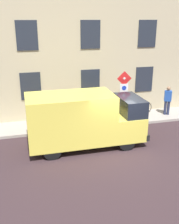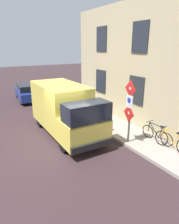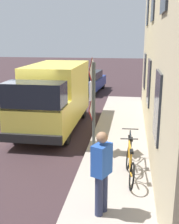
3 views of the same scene
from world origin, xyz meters
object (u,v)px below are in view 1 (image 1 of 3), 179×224
object	(u,v)px
sign_post_stacked	(124,92)
pedestrian	(168,100)
delivery_van	(84,119)
bicycle_orange	(139,108)
bicycle_black	(126,109)

from	to	relation	value
sign_post_stacked	pedestrian	distance (m)	3.21
delivery_van	pedestrian	bearing A→B (deg)	23.95
bicycle_orange	bicycle_black	world-z (taller)	same
sign_post_stacked	bicycle_orange	bearing A→B (deg)	-52.65
sign_post_stacked	pedestrian	bearing A→B (deg)	-78.74
sign_post_stacked	bicycle_orange	xyz separation A→B (m)	(1.16, -1.52, -1.37)
pedestrian	delivery_van	bearing A→B (deg)	138.85
delivery_van	bicycle_orange	xyz separation A→B (m)	(3.06, -4.17, -0.82)
pedestrian	bicycle_orange	bearing A→B (deg)	95.39
sign_post_stacked	bicycle_orange	world-z (taller)	sign_post_stacked
bicycle_black	sign_post_stacked	bearing A→B (deg)	56.64
bicycle_orange	bicycle_black	bearing A→B (deg)	-5.01
bicycle_black	pedestrian	distance (m)	2.49
bicycle_orange	pedestrian	bearing A→B (deg)	155.28
sign_post_stacked	pedestrian	world-z (taller)	sign_post_stacked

